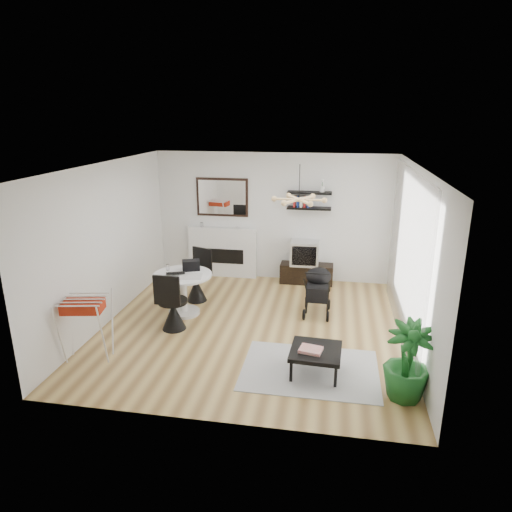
% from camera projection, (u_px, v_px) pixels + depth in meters
% --- Properties ---
extents(floor, '(5.00, 5.00, 0.00)m').
position_uv_depth(floor, '(252.00, 327.00, 7.70)').
color(floor, olive).
rests_on(floor, ground).
extents(ceiling, '(5.00, 5.00, 0.00)m').
position_uv_depth(ceiling, '(252.00, 166.00, 6.89)').
color(ceiling, white).
rests_on(ceiling, wall_back).
extents(wall_back, '(5.00, 0.00, 5.00)m').
position_uv_depth(wall_back, '(273.00, 217.00, 9.65)').
color(wall_back, white).
rests_on(wall_back, floor).
extents(wall_left, '(0.00, 5.00, 5.00)m').
position_uv_depth(wall_left, '(107.00, 244.00, 7.70)').
color(wall_left, white).
rests_on(wall_left, floor).
extents(wall_right, '(0.00, 5.00, 5.00)m').
position_uv_depth(wall_right, '(415.00, 259.00, 6.89)').
color(wall_right, white).
rests_on(wall_right, floor).
extents(sheer_curtain, '(0.04, 3.60, 2.60)m').
position_uv_depth(sheer_curtain, '(406.00, 255.00, 7.09)').
color(sheer_curtain, white).
rests_on(sheer_curtain, wall_right).
extents(fireplace, '(1.50, 0.17, 2.16)m').
position_uv_depth(fireplace, '(223.00, 246.00, 9.95)').
color(fireplace, white).
rests_on(fireplace, floor).
extents(shelf_lower, '(0.90, 0.25, 0.04)m').
position_uv_depth(shelf_lower, '(309.00, 208.00, 9.33)').
color(shelf_lower, black).
rests_on(shelf_lower, wall_back).
extents(shelf_upper, '(0.90, 0.25, 0.04)m').
position_uv_depth(shelf_upper, '(310.00, 193.00, 9.23)').
color(shelf_upper, black).
rests_on(shelf_upper, wall_back).
extents(pendant_lamp, '(0.90, 0.90, 0.10)m').
position_uv_depth(pendant_lamp, '(299.00, 200.00, 7.22)').
color(pendant_lamp, tan).
rests_on(pendant_lamp, ceiling).
extents(tv_console, '(1.10, 0.39, 0.41)m').
position_uv_depth(tv_console, '(306.00, 273.00, 9.67)').
color(tv_console, black).
rests_on(tv_console, floor).
extents(crt_tv, '(0.58, 0.51, 0.51)m').
position_uv_depth(crt_tv, '(305.00, 253.00, 9.54)').
color(crt_tv, silver).
rests_on(crt_tv, tv_console).
extents(dining_table, '(1.04, 1.04, 0.76)m').
position_uv_depth(dining_table, '(183.00, 288.00, 8.09)').
color(dining_table, white).
rests_on(dining_table, floor).
extents(laptop, '(0.38, 0.30, 0.03)m').
position_uv_depth(laptop, '(176.00, 274.00, 7.95)').
color(laptop, black).
rests_on(laptop, dining_table).
extents(black_bag, '(0.35, 0.28, 0.18)m').
position_uv_depth(black_bag, '(191.00, 265.00, 8.18)').
color(black_bag, black).
rests_on(black_bag, dining_table).
extents(newspaper, '(0.40, 0.35, 0.01)m').
position_uv_depth(newspaper, '(192.00, 276.00, 7.89)').
color(newspaper, silver).
rests_on(newspaper, dining_table).
extents(drinking_glass, '(0.06, 0.06, 0.11)m').
position_uv_depth(drinking_glass, '(167.00, 267.00, 8.19)').
color(drinking_glass, white).
rests_on(drinking_glass, dining_table).
extents(chair_far, '(0.53, 0.54, 1.00)m').
position_uv_depth(chair_far, '(197.00, 285.00, 8.74)').
color(chair_far, black).
rests_on(chair_far, floor).
extents(chair_near, '(0.48, 0.49, 1.02)m').
position_uv_depth(chair_near, '(173.00, 311.00, 7.55)').
color(chair_near, black).
rests_on(chair_near, floor).
extents(drying_rack, '(0.74, 0.71, 0.96)m').
position_uv_depth(drying_rack, '(87.00, 327.00, 6.58)').
color(drying_rack, white).
rests_on(drying_rack, floor).
extents(stroller, '(0.48, 0.77, 0.92)m').
position_uv_depth(stroller, '(318.00, 292.00, 8.15)').
color(stroller, black).
rests_on(stroller, floor).
extents(rug, '(1.90, 1.37, 0.01)m').
position_uv_depth(rug, '(310.00, 370.00, 6.42)').
color(rug, '#B0B0B0').
rests_on(rug, floor).
extents(coffee_table, '(0.72, 0.72, 0.35)m').
position_uv_depth(coffee_table, '(316.00, 352.00, 6.26)').
color(coffee_table, black).
rests_on(coffee_table, rug).
extents(magazines, '(0.34, 0.29, 0.04)m').
position_uv_depth(magazines, '(311.00, 350.00, 6.19)').
color(magazines, red).
rests_on(magazines, coffee_table).
extents(potted_plant, '(0.61, 0.61, 1.03)m').
position_uv_depth(potted_plant, '(407.00, 361.00, 5.66)').
color(potted_plant, '#195A1F').
rests_on(potted_plant, floor).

